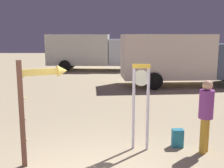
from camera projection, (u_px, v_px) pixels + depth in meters
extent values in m
cylinder|color=white|center=(134.00, 109.00, 6.63)|extent=(0.07, 0.07, 2.02)
cylinder|color=white|center=(148.00, 110.00, 6.57)|extent=(0.07, 0.07, 2.02)
cube|color=yellow|center=(142.00, 66.00, 6.41)|extent=(0.43, 0.15, 0.10)
cylinder|color=white|center=(141.00, 78.00, 6.49)|extent=(0.38, 0.10, 0.38)
cube|color=black|center=(141.00, 78.00, 6.52)|extent=(0.09, 0.03, 0.05)
cube|color=black|center=(141.00, 78.00, 6.52)|extent=(0.14, 0.04, 0.03)
cube|color=brown|center=(22.00, 115.00, 5.69)|extent=(0.13, 0.13, 2.29)
cube|color=#FFDA5F|center=(40.00, 72.00, 5.70)|extent=(0.70, 0.36, 0.14)
cone|color=#FFDA5F|center=(63.00, 71.00, 5.89)|extent=(0.30, 0.32, 0.25)
sphere|color=#F8DA90|center=(27.00, 140.00, 5.82)|extent=(0.04, 0.04, 0.04)
sphere|color=#F1DA86|center=(26.00, 120.00, 5.74)|extent=(0.04, 0.04, 0.04)
sphere|color=#FFE895|center=(25.00, 98.00, 5.66)|extent=(0.04, 0.04, 0.04)
sphere|color=#FAE789|center=(24.00, 77.00, 5.58)|extent=(0.04, 0.04, 0.04)
cylinder|color=gold|center=(206.00, 134.00, 6.58)|extent=(0.16, 0.16, 0.85)
cylinder|color=gold|center=(203.00, 136.00, 6.45)|extent=(0.16, 0.16, 0.85)
cylinder|color=#843A90|center=(206.00, 104.00, 6.38)|extent=(0.34, 0.34, 0.68)
sphere|color=#E6AF88|center=(208.00, 85.00, 6.30)|extent=(0.23, 0.23, 0.23)
cube|color=teal|center=(178.00, 138.00, 6.87)|extent=(0.28, 0.19, 0.46)
cube|color=teal|center=(176.00, 139.00, 7.00)|extent=(0.19, 0.04, 0.20)
cube|color=silver|center=(166.00, 56.00, 15.22)|extent=(5.05, 2.74, 2.41)
cylinder|color=black|center=(154.00, 81.00, 14.17)|extent=(0.92, 0.32, 0.90)
cylinder|color=black|center=(145.00, 75.00, 16.55)|extent=(0.92, 0.32, 0.90)
cube|color=silver|center=(79.00, 50.00, 22.28)|extent=(5.03, 2.52, 2.44)
cube|color=silver|center=(121.00, 52.00, 22.15)|extent=(1.99, 2.27, 2.07)
cube|color=black|center=(133.00, 47.00, 22.04)|extent=(0.11, 1.84, 0.91)
cylinder|color=black|center=(130.00, 66.00, 21.15)|extent=(0.91, 0.29, 0.90)
cylinder|color=black|center=(129.00, 63.00, 23.46)|extent=(0.91, 0.29, 0.90)
cylinder|color=black|center=(65.00, 66.00, 21.38)|extent=(0.91, 0.29, 0.90)
cylinder|color=black|center=(71.00, 63.00, 23.68)|extent=(0.91, 0.29, 0.90)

